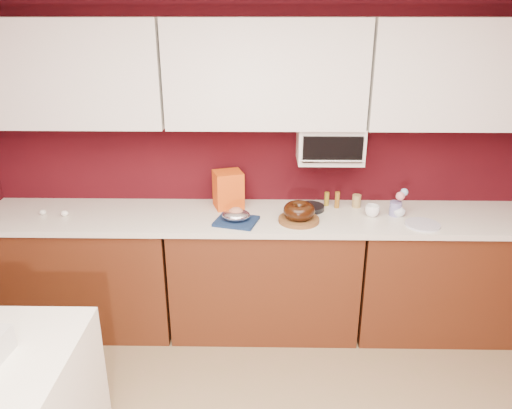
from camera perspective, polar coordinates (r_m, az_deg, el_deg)
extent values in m
cube|color=#3A070D|center=(3.67, 1.05, 5.68)|extent=(4.00, 0.02, 2.50)
cube|color=#502310|center=(3.93, -19.04, -7.37)|extent=(1.31, 0.58, 0.86)
cube|color=#502310|center=(3.70, 0.96, -7.97)|extent=(1.31, 0.58, 0.86)
cube|color=#502310|center=(3.93, 20.95, -7.62)|extent=(1.31, 0.58, 0.86)
cube|color=silver|center=(3.50, 1.00, -1.54)|extent=(4.00, 0.62, 0.04)
cube|color=white|center=(3.64, -21.03, 13.82)|extent=(1.31, 0.33, 0.70)
cube|color=white|center=(3.39, 1.11, 14.72)|extent=(1.31, 0.33, 0.70)
cube|color=white|center=(3.65, 23.21, 13.53)|extent=(1.31, 0.33, 0.70)
cube|color=white|center=(3.53, 8.44, 6.90)|extent=(0.45, 0.30, 0.25)
cube|color=black|center=(3.37, 8.77, 6.22)|extent=(0.40, 0.02, 0.18)
cylinder|color=silver|center=(3.38, 8.73, 4.92)|extent=(0.42, 0.02, 0.02)
cylinder|color=brown|center=(3.40, 4.91, -1.75)|extent=(0.34, 0.34, 0.03)
torus|color=black|center=(3.37, 4.94, -0.70)|extent=(0.25, 0.25, 0.09)
cube|color=#132447|center=(3.37, -2.28, -1.91)|extent=(0.32, 0.29, 0.02)
ellipsoid|color=silver|center=(3.36, -2.29, -1.22)|extent=(0.20, 0.17, 0.07)
ellipsoid|color=#B97054|center=(3.35, -2.29, -0.82)|extent=(0.12, 0.11, 0.06)
cube|color=red|center=(3.60, -3.19, 1.72)|extent=(0.24, 0.23, 0.27)
cylinder|color=black|center=(3.60, 6.22, -0.36)|extent=(0.25, 0.25, 0.03)
imported|color=white|center=(3.55, 13.15, -0.58)|extent=(0.10, 0.10, 0.10)
cylinder|color=navy|center=(3.61, 15.65, -0.45)|extent=(0.10, 0.10, 0.10)
imported|color=silver|center=(3.60, 16.02, -0.45)|extent=(0.07, 0.07, 0.11)
sphere|color=#D87D85|center=(3.57, 16.17, 0.93)|extent=(0.06, 0.06, 0.06)
sphere|color=#8CB3E0|center=(3.59, 16.59, 1.37)|extent=(0.05, 0.05, 0.05)
cylinder|color=silver|center=(3.51, 18.50, -2.19)|extent=(0.23, 0.23, 0.01)
cylinder|color=olive|center=(3.68, 8.08, 0.64)|extent=(0.04, 0.04, 0.10)
cylinder|color=olive|center=(3.70, 11.41, 0.40)|extent=(0.08, 0.08, 0.09)
ellipsoid|color=silver|center=(3.80, -23.19, -0.82)|extent=(0.05, 0.04, 0.04)
ellipsoid|color=white|center=(3.72, -21.03, -0.95)|extent=(0.06, 0.05, 0.04)
cylinder|color=brown|center=(3.65, 9.26, 0.52)|extent=(0.05, 0.05, 0.12)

